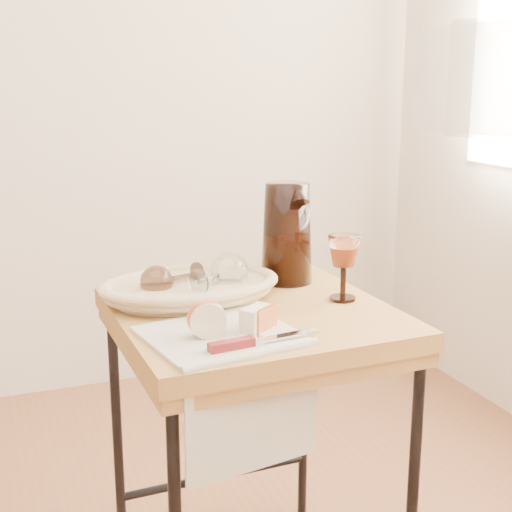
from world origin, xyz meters
name	(u,v)px	position (x,y,z in m)	size (l,w,h in m)	color
side_table	(253,461)	(0.57, 0.42, 0.36)	(0.57, 0.57, 0.73)	brown
tea_towel	(221,335)	(0.45, 0.28, 0.73)	(0.27, 0.25, 0.01)	silver
bread_basket	(191,290)	(0.46, 0.52, 0.75)	(0.36, 0.24, 0.04)	tan
goblet_lying_a	(175,279)	(0.43, 0.54, 0.77)	(0.12, 0.07, 0.07)	brown
goblet_lying_b	(216,276)	(0.51, 0.50, 0.78)	(0.14, 0.09, 0.09)	white
pitcher	(287,233)	(0.72, 0.58, 0.84)	(0.16, 0.24, 0.28)	black
wine_goblet	(343,268)	(0.78, 0.40, 0.80)	(0.07, 0.07, 0.15)	white
apple_half	(206,318)	(0.42, 0.28, 0.77)	(0.07, 0.04, 0.07)	red
apple_wedge	(256,318)	(0.52, 0.28, 0.75)	(0.07, 0.04, 0.04)	beige
table_knife	(261,339)	(0.50, 0.20, 0.74)	(0.22, 0.02, 0.02)	silver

